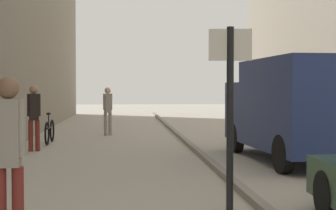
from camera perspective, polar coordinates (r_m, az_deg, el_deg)
The scene contains 8 objects.
ground_plane at distance 14.66m, azimuth -3.44°, elevation -4.94°, with size 80.00×80.00×0.00m, color #A8A093.
kerb_strip at distance 14.78m, azimuth 2.71°, elevation -4.65°, with size 0.16×40.00×0.12m, color gray.
pedestrian_main_foreground at distance 18.91m, azimuth -6.76°, elevation -0.30°, with size 0.34×0.26×1.77m.
pedestrian_mid_block at distance 5.89m, azimuth -17.41°, elevation -4.68°, with size 0.37×0.24×1.87m.
pedestrian_far_crossing at distance 14.50m, azimuth -14.78°, elevation -0.88°, with size 0.35×0.26×1.83m.
delivery_van at distance 12.52m, azimuth 14.09°, elevation -0.22°, with size 2.38×5.12×2.42m.
street_sign_post at distance 7.15m, azimuth 6.96°, elevation 0.27°, with size 0.60×0.10×2.60m.
bicycle_leaning at distance 16.46m, azimuth -13.11°, elevation -2.90°, with size 0.10×1.77×0.98m.
Camera 1 is at (-0.37, -2.55, 1.75)m, focal length 54.45 mm.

